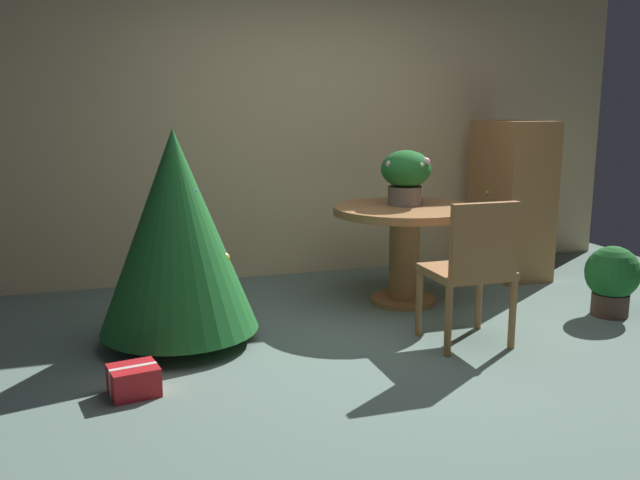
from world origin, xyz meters
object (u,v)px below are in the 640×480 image
(flower_vase, at_px, (406,174))
(gift_box_red, at_px, (134,380))
(wooden_chair_near, at_px, (473,265))
(wooden_cabinet, at_px, (511,199))
(potted_plant, at_px, (612,278))
(round_dining_table, at_px, (405,232))
(holiday_tree, at_px, (176,231))

(flower_vase, distance_m, gift_box_red, 2.52)
(wooden_chair_near, distance_m, wooden_cabinet, 1.95)
(wooden_chair_near, bearing_deg, potted_plant, 11.27)
(round_dining_table, bearing_deg, holiday_tree, -167.04)
(wooden_chair_near, bearing_deg, wooden_cabinet, 50.72)
(flower_vase, relative_size, potted_plant, 0.82)
(flower_vase, bearing_deg, gift_box_red, -150.15)
(potted_plant, bearing_deg, holiday_tree, 173.31)
(round_dining_table, distance_m, holiday_tree, 1.76)
(flower_vase, distance_m, holiday_tree, 1.81)
(holiday_tree, xyz_separation_m, potted_plant, (2.97, -0.35, -0.44))
(round_dining_table, height_order, gift_box_red, round_dining_table)
(round_dining_table, bearing_deg, flower_vase, 66.57)
(round_dining_table, distance_m, flower_vase, 0.43)
(wooden_cabinet, bearing_deg, gift_box_red, -153.44)
(holiday_tree, bearing_deg, potted_plant, -6.69)
(holiday_tree, xyz_separation_m, gift_box_red, (-0.32, -0.72, -0.64))
(wooden_chair_near, bearing_deg, flower_vase, 88.47)
(round_dining_table, xyz_separation_m, holiday_tree, (-1.70, -0.39, 0.17))
(wooden_cabinet, bearing_deg, round_dining_table, -157.30)
(round_dining_table, distance_m, gift_box_red, 2.35)
(round_dining_table, xyz_separation_m, wooden_chair_near, (0.00, -0.99, -0.02))
(flower_vase, height_order, gift_box_red, flower_vase)
(flower_vase, xyz_separation_m, wooden_cabinet, (1.20, 0.45, -0.30))
(wooden_cabinet, height_order, potted_plant, wooden_cabinet)
(gift_box_red, bearing_deg, holiday_tree, 66.29)
(round_dining_table, xyz_separation_m, wooden_cabinet, (1.23, 0.52, 0.13))
(wooden_chair_near, bearing_deg, gift_box_red, -176.66)
(gift_box_red, bearing_deg, flower_vase, 29.85)
(round_dining_table, relative_size, wooden_cabinet, 0.80)
(flower_vase, relative_size, wooden_cabinet, 0.31)
(wooden_chair_near, relative_size, holiday_tree, 0.68)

